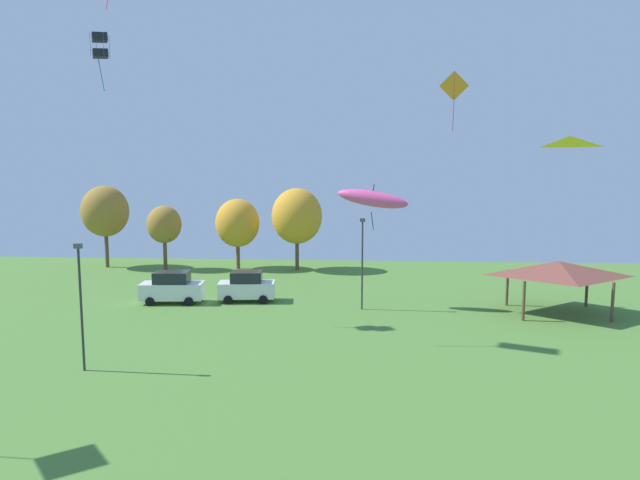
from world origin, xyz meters
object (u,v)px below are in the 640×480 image
object	(u,v)px
kite_flying_4	(100,46)
treeline_tree_1	(164,225)
kite_flying_1	(454,88)
light_post_0	(81,300)
light_post_1	(362,258)
park_pavilion	(558,269)
parked_car_leftmost	(172,287)
kite_flying_6	(569,152)
treeline_tree_2	(237,223)
parked_car_second_from_left	(247,286)
kite_flying_5	(373,199)
treeline_tree_3	(297,216)
treeline_tree_0	(105,211)

from	to	relation	value
kite_flying_4	treeline_tree_1	bearing A→B (deg)	98.73
kite_flying_1	light_post_0	xyz separation A→B (m)	(-19.68, -14.48, -11.71)
kite_flying_4	light_post_1	world-z (taller)	kite_flying_4
park_pavilion	parked_car_leftmost	bearing A→B (deg)	177.57
kite_flying_4	kite_flying_6	size ratio (longest dim) A/B	1.19
kite_flying_6	treeline_tree_1	size ratio (longest dim) A/B	0.46
treeline_tree_2	kite_flying_6	bearing A→B (deg)	-43.06
park_pavilion	treeline_tree_1	size ratio (longest dim) A/B	1.15
kite_flying_6	treeline_tree_1	distance (m)	37.36
kite_flying_6	parked_car_second_from_left	world-z (taller)	kite_flying_6
kite_flying_4	parked_car_leftmost	distance (m)	16.99
treeline_tree_2	treeline_tree_1	bearing A→B (deg)	-171.35
kite_flying_5	treeline_tree_2	xyz separation A→B (m)	(-12.76, 14.80, -3.18)
treeline_tree_2	treeline_tree_3	world-z (taller)	treeline_tree_3
kite_flying_1	treeline_tree_0	bearing A→B (deg)	155.65
kite_flying_1	parked_car_leftmost	bearing A→B (deg)	-178.89
kite_flying_1	treeline_tree_0	xyz separation A→B (m)	(-31.47, 14.24, -9.64)
light_post_1	treeline_tree_0	distance (m)	29.80
kite_flying_6	treeline_tree_3	xyz separation A→B (m)	(-17.56, 21.63, -5.45)
kite_flying_1	treeline_tree_0	size ratio (longest dim) A/B	0.50
kite_flying_1	parked_car_second_from_left	world-z (taller)	kite_flying_1
light_post_1	park_pavilion	bearing A→B (deg)	-0.83
parked_car_leftmost	park_pavilion	xyz separation A→B (m)	(27.00, -1.14, 1.93)
kite_flying_4	parked_car_leftmost	bearing A→B (deg)	64.12
treeline_tree_1	treeline_tree_0	bearing A→B (deg)	170.68
light_post_0	treeline_tree_2	world-z (taller)	treeline_tree_2
treeline_tree_3	kite_flying_6	bearing A→B (deg)	-50.93
light_post_0	kite_flying_5	bearing A→B (deg)	44.46
kite_flying_6	treeline_tree_0	bearing A→B (deg)	149.19
kite_flying_6	light_post_1	world-z (taller)	kite_flying_6
kite_flying_1	kite_flying_6	distance (m)	10.28
parked_car_second_from_left	treeline_tree_2	world-z (taller)	treeline_tree_2
kite_flying_6	light_post_0	size ratio (longest dim) A/B	0.47
light_post_0	parked_car_second_from_left	bearing A→B (deg)	71.49
light_post_1	treeline_tree_1	distance (m)	23.97
park_pavilion	kite_flying_5	bearing A→B (deg)	175.46
kite_flying_4	parked_car_second_from_left	xyz separation A→B (m)	(7.69, 5.79, -16.14)
kite_flying_1	treeline_tree_3	distance (m)	21.18
treeline_tree_1	treeline_tree_2	size ratio (longest dim) A/B	0.91
light_post_0	treeline_tree_0	size ratio (longest dim) A/B	0.77
kite_flying_6	treeline_tree_2	xyz separation A→B (m)	(-23.42, 21.89, -6.18)
light_post_0	treeline_tree_3	bearing A→B (deg)	75.60
kite_flying_4	light_post_0	xyz separation A→B (m)	(2.67, -9.22, -13.73)
treeline_tree_0	light_post_1	bearing A→B (deg)	-31.60
light_post_1	treeline_tree_2	distance (m)	19.76
parked_car_second_from_left	light_post_1	xyz separation A→B (m)	(8.50, -1.87, 2.48)
light_post_0	treeline_tree_1	bearing A→B (deg)	101.24
kite_flying_5	parked_car_leftmost	distance (m)	15.92
kite_flying_5	treeline_tree_3	distance (m)	16.28
kite_flying_5	park_pavilion	world-z (taller)	kite_flying_5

